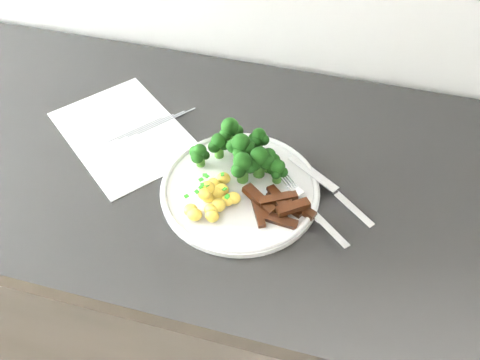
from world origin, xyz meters
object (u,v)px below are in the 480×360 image
(counter, at_px, (242,301))
(broccoli, at_px, (244,151))
(knife, at_px, (340,198))
(beef_strips, at_px, (278,205))
(plate, at_px, (240,189))
(fork, at_px, (313,212))
(potatoes, at_px, (213,198))
(recipe_paper, at_px, (125,133))

(counter, height_order, broccoli, broccoli)
(broccoli, height_order, knife, broccoli)
(counter, xyz_separation_m, knife, (0.18, -0.02, 0.48))
(beef_strips, height_order, knife, beef_strips)
(counter, height_order, beef_strips, beef_strips)
(plate, height_order, broccoli, broccoli)
(broccoli, xyz_separation_m, knife, (0.18, -0.03, -0.04))
(plate, height_order, knife, knife)
(fork, bearing_deg, broccoli, 151.25)
(plate, bearing_deg, potatoes, -128.89)
(fork, distance_m, knife, 0.06)
(fork, bearing_deg, counter, 152.50)
(plate, height_order, potatoes, potatoes)
(recipe_paper, height_order, knife, knife)
(counter, relative_size, broccoli, 14.07)
(counter, distance_m, broccoli, 0.52)
(plate, distance_m, knife, 0.17)
(counter, xyz_separation_m, recipe_paper, (-0.24, 0.04, 0.47))
(plate, xyz_separation_m, knife, (0.17, 0.02, 0.00))
(plate, xyz_separation_m, broccoli, (-0.01, 0.05, 0.04))
(beef_strips, bearing_deg, broccoli, 134.89)
(potatoes, distance_m, beef_strips, 0.11)
(plate, bearing_deg, beef_strips, -21.47)
(broccoli, xyz_separation_m, potatoes, (-0.03, -0.09, -0.03))
(potatoes, bearing_deg, fork, 6.12)
(broccoli, bearing_deg, recipe_paper, 172.37)
(beef_strips, bearing_deg, counter, 136.61)
(recipe_paper, height_order, beef_strips, beef_strips)
(knife, bearing_deg, plate, -172.25)
(recipe_paper, xyz_separation_m, beef_strips, (0.32, -0.11, 0.02))
(fork, bearing_deg, recipe_paper, 164.19)
(counter, relative_size, knife, 15.00)
(knife, bearing_deg, counter, 172.08)
(counter, xyz_separation_m, plate, (0.01, -0.05, 0.48))
(fork, bearing_deg, knife, 51.34)
(recipe_paper, xyz_separation_m, plate, (0.25, -0.08, 0.01))
(beef_strips, bearing_deg, plate, 158.53)
(recipe_paper, height_order, fork, fork)
(beef_strips, height_order, fork, beef_strips)
(counter, height_order, potatoes, potatoes)
(counter, height_order, knife, knife)
(recipe_paper, height_order, potatoes, potatoes)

